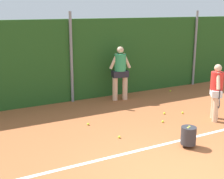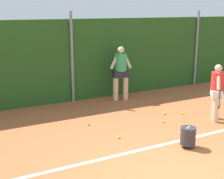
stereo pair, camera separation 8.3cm
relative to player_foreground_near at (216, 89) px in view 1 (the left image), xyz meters
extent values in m
plane|color=#A85B33|center=(-2.99, -0.29, -0.92)|extent=(29.35, 29.35, 0.00)
cube|color=#23511E|center=(-2.99, 3.89, 0.49)|extent=(19.08, 0.25, 2.83)
cylinder|color=gray|center=(-2.99, 3.71, 0.62)|extent=(0.10, 0.10, 3.09)
cylinder|color=gray|center=(2.51, 3.71, 0.62)|extent=(0.10, 0.10, 3.09)
cube|color=white|center=(-2.99, -0.72, -0.92)|extent=(13.94, 0.10, 0.01)
cylinder|color=beige|center=(0.10, 0.13, -0.56)|extent=(0.16, 0.16, 0.72)
cylinder|color=beige|center=(-0.09, -0.12, -0.56)|extent=(0.16, 0.16, 0.72)
cube|color=white|center=(0.00, 0.00, -0.10)|extent=(0.52, 0.56, 0.19)
cylinder|color=red|center=(0.00, 0.00, 0.25)|extent=(0.35, 0.35, 0.51)
sphere|color=beige|center=(0.00, 0.00, 0.62)|extent=(0.21, 0.21, 0.21)
cylinder|color=beige|center=(0.12, 0.16, 0.29)|extent=(0.22, 0.26, 0.50)
cylinder|color=beige|center=(-0.12, -0.16, 0.29)|extent=(0.22, 0.26, 0.50)
cylinder|color=black|center=(-0.13, -0.25, -0.06)|extent=(0.03, 0.03, 0.28)
torus|color=#26262B|center=(-0.13, -0.25, -0.33)|extent=(0.19, 0.24, 0.28)
cylinder|color=beige|center=(-1.23, 3.09, -0.51)|extent=(0.19, 0.19, 0.83)
cylinder|color=beige|center=(-1.60, 3.16, -0.51)|extent=(0.19, 0.19, 0.83)
cube|color=#23232D|center=(-1.41, 3.13, 0.02)|extent=(0.61, 0.43, 0.22)
cylinder|color=#339E60|center=(-1.41, 3.13, 0.43)|extent=(0.41, 0.41, 0.59)
sphere|color=beige|center=(-1.41, 3.13, 0.86)|extent=(0.24, 0.24, 0.24)
cylinder|color=beige|center=(-1.19, 3.09, 0.47)|extent=(0.34, 0.16, 0.56)
cylinder|color=beige|center=(-1.64, 3.17, 0.47)|extent=(0.34, 0.16, 0.56)
cylinder|color=#2D2D33|center=(-1.94, -1.10, -0.63)|extent=(0.36, 0.36, 0.42)
cylinder|color=#2D2D33|center=(-1.82, -1.10, -0.88)|extent=(0.02, 0.02, 0.08)
cylinder|color=#2D2D33|center=(-2.07, -1.10, -0.88)|extent=(0.02, 0.02, 0.08)
cylinder|color=#2D2D33|center=(-1.94, -0.97, -0.88)|extent=(0.02, 0.02, 0.08)
sphere|color=#CCDB33|center=(-1.90, -1.07, -0.44)|extent=(0.07, 0.07, 0.07)
sphere|color=#CCDB33|center=(-1.99, -1.12, -0.44)|extent=(0.07, 0.07, 0.07)
sphere|color=#CCDB33|center=(-3.45, 1.32, -0.89)|extent=(0.07, 0.07, 0.07)
sphere|color=#CCDB33|center=(-0.98, 1.08, -0.89)|extent=(0.07, 0.07, 0.07)
sphere|color=#CCDB33|center=(0.87, 3.16, -0.89)|extent=(0.07, 0.07, 0.07)
sphere|color=#CCDB33|center=(-3.13, 0.11, -0.89)|extent=(0.07, 0.07, 0.07)
sphere|color=#CCDB33|center=(-0.46, 0.85, -0.89)|extent=(0.07, 0.07, 0.07)
sphere|color=#CCDB33|center=(-1.48, 0.50, -0.89)|extent=(0.07, 0.07, 0.07)
camera|label=1|loc=(-6.76, -6.35, 2.26)|focal=50.68mm
camera|label=2|loc=(-6.69, -6.39, 2.26)|focal=50.68mm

